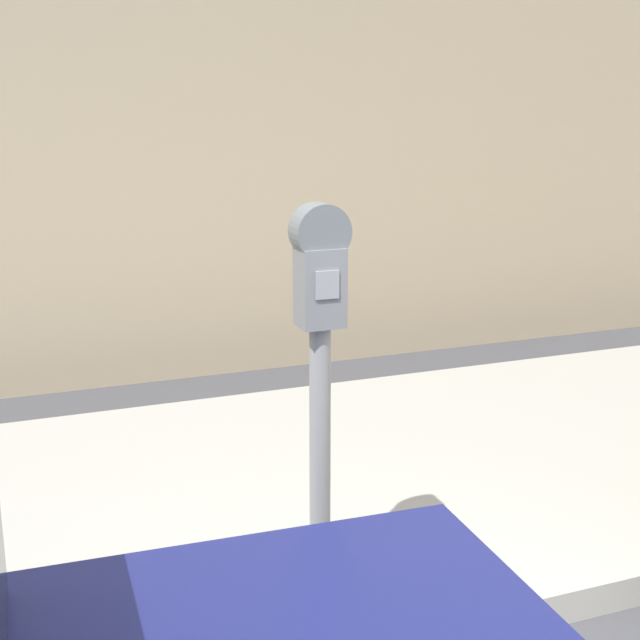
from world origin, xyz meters
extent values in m
cube|color=#ADAAA3|center=(0.00, 2.20, 0.07)|extent=(24.00, 2.80, 0.14)
cylinder|color=gray|center=(0.09, 1.07, 0.70)|extent=(0.08, 0.08, 1.13)
cube|color=slate|center=(0.09, 1.07, 1.41)|extent=(0.16, 0.13, 0.28)
cube|color=gray|center=(0.09, 1.00, 1.43)|extent=(0.09, 0.01, 0.10)
cylinder|color=slate|center=(0.09, 1.07, 1.61)|extent=(0.20, 0.11, 0.20)
camera|label=1|loc=(-1.01, -1.80, 2.07)|focal=50.00mm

